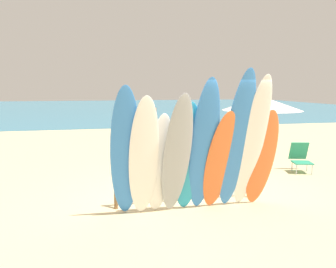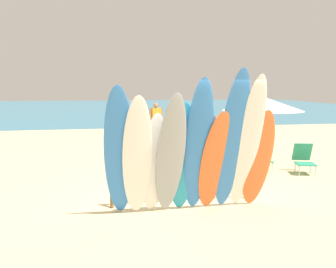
# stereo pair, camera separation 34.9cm
# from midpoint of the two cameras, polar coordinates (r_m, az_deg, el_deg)

# --- Properties ---
(ground) EXTENTS (60.00, 60.00, 0.00)m
(ground) POSITION_cam_midpoint_polar(r_m,az_deg,el_deg) (20.51, -7.83, 1.43)
(ground) COLOR #D3BC8C
(ocean_water) EXTENTS (60.00, 40.00, 0.02)m
(ocean_water) POSITION_cam_midpoint_polar(r_m,az_deg,el_deg) (39.17, -10.08, 4.58)
(ocean_water) COLOR teal
(ocean_water) RESTS_ON ground
(surfboard_rack) EXTENTS (3.04, 0.07, 0.58)m
(surfboard_rack) POSITION_cam_midpoint_polar(r_m,az_deg,el_deg) (6.79, 1.91, -8.20)
(surfboard_rack) COLOR brown
(surfboard_rack) RESTS_ON ground
(surfboard_blue_0) EXTENTS (0.55, 0.96, 2.43)m
(surfboard_blue_0) POSITION_cam_midpoint_polar(r_m,az_deg,el_deg) (5.78, -9.15, -3.57)
(surfboard_blue_0) COLOR #337AD1
(surfboard_blue_0) RESTS_ON ground
(surfboard_white_1) EXTENTS (0.53, 0.90, 2.26)m
(surfboard_white_1) POSITION_cam_midpoint_polar(r_m,az_deg,el_deg) (5.79, -5.98, -4.32)
(surfboard_white_1) COLOR white
(surfboard_white_1) RESTS_ON ground
(surfboard_white_2) EXTENTS (0.52, 0.72, 1.95)m
(surfboard_white_2) POSITION_cam_midpoint_polar(r_m,az_deg,el_deg) (6.01, -3.11, -5.36)
(surfboard_white_2) COLOR white
(surfboard_white_2) RESTS_ON ground
(surfboard_grey_3) EXTENTS (0.57, 0.99, 2.30)m
(surfboard_grey_3) POSITION_cam_midpoint_polar(r_m,az_deg,el_deg) (5.86, -0.17, -3.92)
(surfboard_grey_3) COLOR #999EA3
(surfboard_grey_3) RESTS_ON ground
(surfboard_teal_4) EXTENTS (0.56, 0.75, 2.14)m
(surfboard_teal_4) POSITION_cam_midpoint_polar(r_m,az_deg,el_deg) (6.08, 1.73, -4.27)
(surfboard_teal_4) COLOR #289EC6
(surfboard_teal_4) RESTS_ON ground
(surfboard_blue_5) EXTENTS (0.56, 1.01, 2.56)m
(surfboard_blue_5) POSITION_cam_midpoint_polar(r_m,az_deg,el_deg) (5.99, 4.56, -2.45)
(surfboard_blue_5) COLOR #337AD1
(surfboard_blue_5) RESTS_ON ground
(surfboard_orange_6) EXTENTS (0.63, 0.87, 1.98)m
(surfboard_orange_6) POSITION_cam_midpoint_polar(r_m,az_deg,el_deg) (6.22, 7.34, -4.80)
(surfboard_orange_6) COLOR orange
(surfboard_orange_6) RESTS_ON ground
(surfboard_blue_7) EXTENTS (0.52, 1.09, 2.71)m
(surfboard_blue_7) POSITION_cam_midpoint_polar(r_m,az_deg,el_deg) (6.14, 10.19, -1.56)
(surfboard_blue_7) COLOR #337AD1
(surfboard_blue_7) RESTS_ON ground
(surfboard_white_8) EXTENTS (0.48, 1.07, 2.61)m
(surfboard_white_8) POSITION_cam_midpoint_polar(r_m,az_deg,el_deg) (6.29, 12.78, -1.88)
(surfboard_white_8) COLOR white
(surfboard_white_8) RESTS_ON ground
(surfboard_orange_9) EXTENTS (0.55, 0.73, 1.99)m
(surfboard_orange_9) POSITION_cam_midpoint_polar(r_m,az_deg,el_deg) (6.59, 14.49, -4.24)
(surfboard_orange_9) COLOR orange
(surfboard_orange_9) RESTS_ON ground
(beachgoer_by_water) EXTENTS (0.59, 0.34, 1.64)m
(beachgoer_by_water) POSITION_cam_midpoint_polar(r_m,az_deg,el_deg) (11.19, 5.46, 0.77)
(beachgoer_by_water) COLOR tan
(beachgoer_by_water) RESTS_ON ground
(beachgoer_near_rack) EXTENTS (0.61, 0.32, 1.67)m
(beachgoer_near_rack) POSITION_cam_midpoint_polar(r_m,az_deg,el_deg) (14.93, -3.82, 2.70)
(beachgoer_near_rack) COLOR #9E704C
(beachgoer_near_rack) RESTS_ON ground
(beach_chair_red) EXTENTS (0.61, 0.79, 0.80)m
(beach_chair_red) POSITION_cam_midpoint_polar(r_m,az_deg,el_deg) (9.86, 14.05, -3.52)
(beach_chair_red) COLOR #B7B7BC
(beach_chair_red) RESTS_ON ground
(beach_chair_blue) EXTENTS (0.66, 0.77, 0.83)m
(beach_chair_blue) POSITION_cam_midpoint_polar(r_m,az_deg,el_deg) (9.96, 21.06, -3.67)
(beach_chair_blue) COLOR #B7B7BC
(beach_chair_blue) RESTS_ON ground
(beach_umbrella) EXTENTS (1.95, 1.95, 2.15)m
(beach_umbrella) POSITION_cam_midpoint_polar(r_m,az_deg,el_deg) (8.41, 14.85, 5.13)
(beach_umbrella) COLOR silver
(beach_umbrella) RESTS_ON ground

